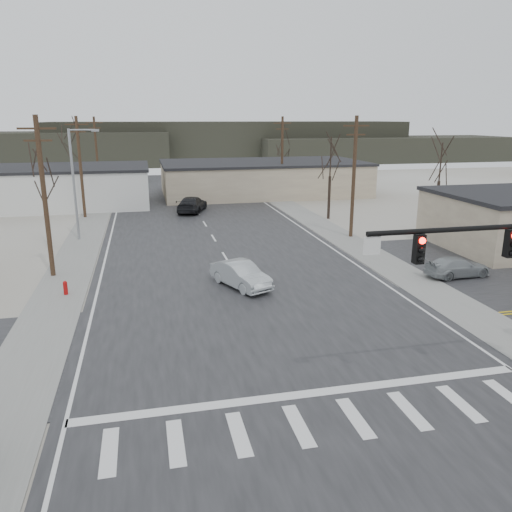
{
  "coord_description": "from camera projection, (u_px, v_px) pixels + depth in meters",
  "views": [
    {
      "loc": [
        -5.52,
        -20.64,
        9.8
      ],
      "look_at": [
        0.2,
        4.68,
        2.6
      ],
      "focal_mm": 35.0,
      "sensor_mm": 36.0,
      "label": 1
    }
  ],
  "objects": [
    {
      "name": "upole_left_b",
      "position": [
        44.0,
        195.0,
        30.63
      ],
      "size": [
        2.2,
        0.3,
        10.0
      ],
      "color": "#422F1E",
      "rests_on": "ground"
    },
    {
      "name": "car_parked_silver",
      "position": [
        457.0,
        267.0,
        31.68
      ],
      "size": [
        4.39,
        2.04,
        1.24
      ],
      "primitive_type": "imported",
      "rotation": [
        0.0,
        0.0,
        1.64
      ],
      "color": "gray",
      "rests_on": "parking_lot"
    },
    {
      "name": "sidewalk_left",
      "position": [
        82.0,
        245.0,
        39.73
      ],
      "size": [
        3.0,
        90.0,
        0.06
      ],
      "primitive_type": "cube",
      "color": "gray",
      "rests_on": "ground"
    },
    {
      "name": "upole_right_b",
      "position": [
        282.0,
        156.0,
        61.83
      ],
      "size": [
        2.2,
        0.3,
        10.0
      ],
      "color": "#422F1E",
      "rests_on": "ground"
    },
    {
      "name": "tree_left_far",
      "position": [
        71.0,
        147.0,
        61.77
      ],
      "size": [
        3.96,
        3.96,
        8.82
      ],
      "color": "#2F241D",
      "rests_on": "ground"
    },
    {
      "name": "building_right_far",
      "position": [
        263.0,
        178.0,
        66.09
      ],
      "size": [
        26.3,
        14.3,
        4.3
      ],
      "color": "#BEAF91",
      "rests_on": "ground"
    },
    {
      "name": "main_road",
      "position": [
        223.0,
        253.0,
        37.28
      ],
      "size": [
        18.0,
        110.0,
        0.05
      ],
      "primitive_type": "cube",
      "color": "#232426",
      "rests_on": "ground"
    },
    {
      "name": "upole_right_a",
      "position": [
        354.0,
        175.0,
        41.15
      ],
      "size": [
        2.2,
        0.3,
        10.0
      ],
      "color": "#422F1E",
      "rests_on": "ground"
    },
    {
      "name": "fire_hydrant",
      "position": [
        65.0,
        288.0,
        28.42
      ],
      "size": [
        0.24,
        0.24,
        0.87
      ],
      "color": "#A50C0C",
      "rests_on": "ground"
    },
    {
      "name": "car_far_b",
      "position": [
        143.0,
        178.0,
        78.82
      ],
      "size": [
        1.81,
        3.9,
        1.29
      ],
      "primitive_type": "imported",
      "rotation": [
        0.0,
        0.0,
        -0.08
      ],
      "color": "black",
      "rests_on": "main_road"
    },
    {
      "name": "ground",
      "position": [
        274.0,
        336.0,
        23.19
      ],
      "size": [
        140.0,
        140.0,
        0.0
      ],
      "primitive_type": "plane",
      "color": "silver",
      "rests_on": "ground"
    },
    {
      "name": "cross_road",
      "position": [
        274.0,
        336.0,
        23.18
      ],
      "size": [
        90.0,
        10.0,
        0.04
      ],
      "primitive_type": "cube",
      "color": "#232426",
      "rests_on": "ground"
    },
    {
      "name": "hill_right",
      "position": [
        382.0,
        149.0,
        117.67
      ],
      "size": [
        60.0,
        18.0,
        5.5
      ],
      "primitive_type": "cube",
      "color": "#333026",
      "rests_on": "ground"
    },
    {
      "name": "tree_lot",
      "position": [
        441.0,
        164.0,
        47.05
      ],
      "size": [
        3.52,
        3.52,
        7.84
      ],
      "color": "#2F241D",
      "rests_on": "ground"
    },
    {
      "name": "tree_right_mid",
      "position": [
        331.0,
        159.0,
        48.69
      ],
      "size": [
        3.74,
        3.74,
        8.33
      ],
      "color": "#2F241D",
      "rests_on": "ground"
    },
    {
      "name": "upole_left_c",
      "position": [
        80.0,
        166.0,
        49.43
      ],
      "size": [
        2.2,
        0.3,
        10.0
      ],
      "color": "#422F1E",
      "rests_on": "ground"
    },
    {
      "name": "tree_left_near",
      "position": [
        42.0,
        180.0,
        37.83
      ],
      "size": [
        3.3,
        3.3,
        7.35
      ],
      "color": "#2F241D",
      "rests_on": "ground"
    },
    {
      "name": "streetlight_main",
      "position": [
        76.0,
        179.0,
        40.21
      ],
      "size": [
        2.4,
        0.25,
        9.0
      ],
      "color": "gray",
      "rests_on": "ground"
    },
    {
      "name": "upole_left_d",
      "position": [
        97.0,
        153.0,
        68.23
      ],
      "size": [
        2.2,
        0.3,
        10.0
      ],
      "color": "#422F1E",
      "rests_on": "ground"
    },
    {
      "name": "hill_center",
      "position": [
        231.0,
        142.0,
        115.41
      ],
      "size": [
        80.0,
        18.0,
        9.0
      ],
      "primitive_type": "cube",
      "color": "#333026",
      "rests_on": "ground"
    },
    {
      "name": "sidewalk_right",
      "position": [
        332.0,
        232.0,
        44.23
      ],
      "size": [
        3.0,
        90.0,
        0.06
      ],
      "primitive_type": "cube",
      "color": "gray",
      "rests_on": "ground"
    },
    {
      "name": "car_far_a",
      "position": [
        192.0,
        204.0,
        53.45
      ],
      "size": [
        4.07,
        6.19,
        1.67
      ],
      "primitive_type": "imported",
      "rotation": [
        0.0,
        0.0,
        2.81
      ],
      "color": "black",
      "rests_on": "main_road"
    },
    {
      "name": "tree_right_far",
      "position": [
        283.0,
        148.0,
        73.76
      ],
      "size": [
        3.52,
        3.52,
        7.84
      ],
      "color": "#2F241D",
      "rests_on": "ground"
    },
    {
      "name": "sedan_crossing",
      "position": [
        241.0,
        275.0,
        29.68
      ],
      "size": [
        3.29,
        4.82,
        1.5
      ],
      "primitive_type": "imported",
      "rotation": [
        0.0,
        0.0,
        0.41
      ],
      "color": "#A1A8AC",
      "rests_on": "main_road"
    },
    {
      "name": "building_left_far",
      "position": [
        49.0,
        187.0,
        56.79
      ],
      "size": [
        22.3,
        12.3,
        4.5
      ],
      "color": "silver",
      "rests_on": "ground"
    }
  ]
}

